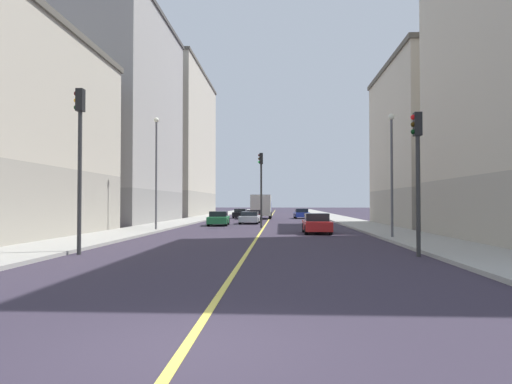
{
  "coord_description": "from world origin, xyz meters",
  "views": [
    {
      "loc": [
        1.33,
        -6.38,
        2.04
      ],
      "look_at": [
        -0.64,
        31.45,
        2.95
      ],
      "focal_mm": 32.08,
      "sensor_mm": 36.0,
      "label": 1
    }
  ],
  "objects_px": {
    "car_maroon": "(254,216)",
    "box_truck": "(261,206)",
    "traffic_light_median_far": "(261,180)",
    "building_right_distant": "(168,145)",
    "building_left_mid": "(455,145)",
    "street_lamp_right_near": "(156,162)",
    "street_lamp_left_near": "(392,162)",
    "car_red": "(317,224)",
    "car_silver": "(250,218)",
    "building_right_midblock": "(107,119)",
    "car_black": "(240,214)",
    "car_blue": "(302,214)",
    "traffic_light_right_near": "(80,148)",
    "traffic_light_left_near": "(417,162)",
    "car_green": "(219,219)"
  },
  "relations": [
    {
      "from": "building_right_distant",
      "to": "street_lamp_right_near",
      "type": "relative_size",
      "value": 3.19
    },
    {
      "from": "building_right_midblock",
      "to": "traffic_light_right_near",
      "type": "height_order",
      "value": "building_right_midblock"
    },
    {
      "from": "building_right_midblock",
      "to": "car_maroon",
      "type": "relative_size",
      "value": 5.02
    },
    {
      "from": "building_left_mid",
      "to": "traffic_light_median_far",
      "type": "bearing_deg",
      "value": -169.79
    },
    {
      "from": "building_right_midblock",
      "to": "car_blue",
      "type": "distance_m",
      "value": 27.06
    },
    {
      "from": "car_maroon",
      "to": "car_red",
      "type": "bearing_deg",
      "value": -75.62
    },
    {
      "from": "building_right_midblock",
      "to": "street_lamp_left_near",
      "type": "bearing_deg",
      "value": -40.14
    },
    {
      "from": "street_lamp_left_near",
      "to": "street_lamp_right_near",
      "type": "relative_size",
      "value": 0.85
    },
    {
      "from": "traffic_light_median_far",
      "to": "car_black",
      "type": "bearing_deg",
      "value": 98.95
    },
    {
      "from": "building_left_mid",
      "to": "car_blue",
      "type": "height_order",
      "value": "building_left_mid"
    },
    {
      "from": "box_truck",
      "to": "car_blue",
      "type": "bearing_deg",
      "value": 13.78
    },
    {
      "from": "traffic_light_right_near",
      "to": "car_green",
      "type": "xyz_separation_m",
      "value": [
        2.4,
        23.5,
        -3.59
      ]
    },
    {
      "from": "traffic_light_median_far",
      "to": "street_lamp_right_near",
      "type": "relative_size",
      "value": 0.76
    },
    {
      "from": "traffic_light_left_near",
      "to": "street_lamp_left_near",
      "type": "height_order",
      "value": "street_lamp_left_near"
    },
    {
      "from": "car_maroon",
      "to": "street_lamp_right_near",
      "type": "bearing_deg",
      "value": -107.35
    },
    {
      "from": "street_lamp_left_near",
      "to": "car_silver",
      "type": "xyz_separation_m",
      "value": [
        -9.24,
        19.24,
        -3.75
      ]
    },
    {
      "from": "building_right_distant",
      "to": "traffic_light_left_near",
      "type": "height_order",
      "value": "building_right_distant"
    },
    {
      "from": "car_maroon",
      "to": "box_truck",
      "type": "bearing_deg",
      "value": 85.82
    },
    {
      "from": "street_lamp_left_near",
      "to": "box_truck",
      "type": "relative_size",
      "value": 0.98
    },
    {
      "from": "street_lamp_left_near",
      "to": "building_left_mid",
      "type": "bearing_deg",
      "value": 58.57
    },
    {
      "from": "building_right_distant",
      "to": "street_lamp_right_near",
      "type": "distance_m",
      "value": 41.23
    },
    {
      "from": "traffic_light_left_near",
      "to": "traffic_light_right_near",
      "type": "height_order",
      "value": "traffic_light_right_near"
    },
    {
      "from": "car_black",
      "to": "car_silver",
      "type": "distance_m",
      "value": 16.54
    },
    {
      "from": "street_lamp_left_near",
      "to": "car_silver",
      "type": "relative_size",
      "value": 1.51
    },
    {
      "from": "building_right_midblock",
      "to": "box_truck",
      "type": "relative_size",
      "value": 3.07
    },
    {
      "from": "car_red",
      "to": "car_silver",
      "type": "height_order",
      "value": "car_red"
    },
    {
      "from": "box_truck",
      "to": "car_silver",
      "type": "bearing_deg",
      "value": -92.4
    },
    {
      "from": "box_truck",
      "to": "traffic_light_median_far",
      "type": "bearing_deg",
      "value": -87.76
    },
    {
      "from": "building_left_mid",
      "to": "building_right_midblock",
      "type": "relative_size",
      "value": 0.72
    },
    {
      "from": "building_left_mid",
      "to": "box_truck",
      "type": "height_order",
      "value": "building_left_mid"
    },
    {
      "from": "traffic_light_right_near",
      "to": "street_lamp_right_near",
      "type": "relative_size",
      "value": 0.81
    },
    {
      "from": "building_right_distant",
      "to": "street_lamp_right_near",
      "type": "height_order",
      "value": "building_right_distant"
    },
    {
      "from": "traffic_light_left_near",
      "to": "street_lamp_left_near",
      "type": "relative_size",
      "value": 0.8
    },
    {
      "from": "street_lamp_left_near",
      "to": "car_red",
      "type": "relative_size",
      "value": 1.71
    },
    {
      "from": "car_black",
      "to": "car_blue",
      "type": "xyz_separation_m",
      "value": [
        8.17,
        -1.16,
        0.02
      ]
    },
    {
      "from": "street_lamp_left_near",
      "to": "street_lamp_right_near",
      "type": "xyz_separation_m",
      "value": [
        -15.2,
        6.65,
        0.62
      ]
    },
    {
      "from": "building_left_mid",
      "to": "building_right_midblock",
      "type": "height_order",
      "value": "building_right_midblock"
    },
    {
      "from": "car_black",
      "to": "traffic_light_left_near",
      "type": "bearing_deg",
      "value": -76.44
    },
    {
      "from": "car_silver",
      "to": "street_lamp_right_near",
      "type": "bearing_deg",
      "value": -115.33
    },
    {
      "from": "building_right_midblock",
      "to": "car_black",
      "type": "height_order",
      "value": "building_right_midblock"
    },
    {
      "from": "street_lamp_left_near",
      "to": "traffic_light_right_near",
      "type": "bearing_deg",
      "value": -150.03
    },
    {
      "from": "building_left_mid",
      "to": "street_lamp_right_near",
      "type": "height_order",
      "value": "building_left_mid"
    },
    {
      "from": "building_right_distant",
      "to": "car_red",
      "type": "bearing_deg",
      "value": -63.84
    },
    {
      "from": "traffic_light_median_far",
      "to": "building_right_distant",
      "type": "bearing_deg",
      "value": 115.25
    },
    {
      "from": "building_left_mid",
      "to": "building_right_distant",
      "type": "relative_size",
      "value": 0.6
    },
    {
      "from": "traffic_light_right_near",
      "to": "car_silver",
      "type": "xyz_separation_m",
      "value": [
        4.97,
        27.44,
        -3.61
      ]
    },
    {
      "from": "street_lamp_right_near",
      "to": "car_green",
      "type": "distance_m",
      "value": 10.25
    },
    {
      "from": "building_right_distant",
      "to": "traffic_light_median_far",
      "type": "bearing_deg",
      "value": -64.75
    },
    {
      "from": "car_black",
      "to": "box_truck",
      "type": "xyz_separation_m",
      "value": [
        2.93,
        -2.45,
        1.01
      ]
    },
    {
      "from": "car_blue",
      "to": "traffic_light_right_near",
      "type": "bearing_deg",
      "value": -104.21
    }
  ]
}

